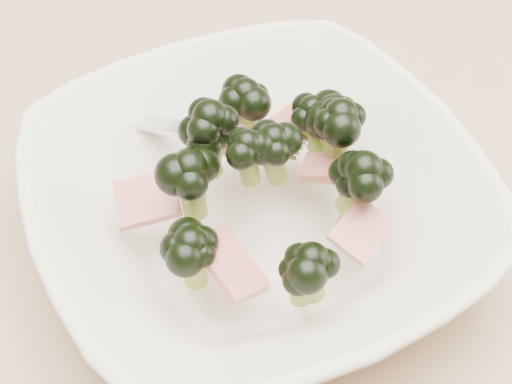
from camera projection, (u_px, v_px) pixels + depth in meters
dining_table at (275, 245)px, 0.64m from camera, size 1.20×0.80×0.75m
broccoli_dish at (258, 200)px, 0.49m from camera, size 0.32×0.32×0.12m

